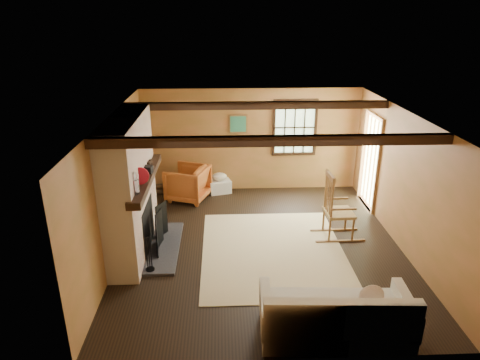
{
  "coord_description": "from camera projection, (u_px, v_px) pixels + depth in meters",
  "views": [
    {
      "loc": [
        -0.68,
        -6.79,
        3.95
      ],
      "look_at": [
        -0.36,
        0.4,
        1.14
      ],
      "focal_mm": 32.0,
      "sensor_mm": 36.0,
      "label": 1
    }
  ],
  "objects": [
    {
      "name": "room_envelope",
      "position": [
        274.0,
        156.0,
        7.43
      ],
      "size": [
        5.02,
        5.52,
        2.44
      ],
      "color": "#B0693E",
      "rests_on": "ground"
    },
    {
      "name": "fireplace",
      "position": [
        132.0,
        192.0,
        7.29
      ],
      "size": [
        1.02,
        2.3,
        2.4
      ],
      "color": "#925738",
      "rests_on": "ground"
    },
    {
      "name": "rug",
      "position": [
        273.0,
        251.0,
        7.6
      ],
      "size": [
        2.5,
        3.0,
        0.01
      ],
      "primitive_type": "cube",
      "color": "beige",
      "rests_on": "ground"
    },
    {
      "name": "firewood_pile",
      "position": [
        170.0,
        189.0,
        9.96
      ],
      "size": [
        0.72,
        0.13,
        0.26
      ],
      "color": "#533823",
      "rests_on": "ground"
    },
    {
      "name": "laundry_basket",
      "position": [
        219.0,
        186.0,
        10.07
      ],
      "size": [
        0.58,
        0.5,
        0.3
      ],
      "primitive_type": "cube",
      "rotation": [
        0.0,
        0.0,
        0.27
      ],
      "color": "silver",
      "rests_on": "ground"
    },
    {
      "name": "rocking_chair",
      "position": [
        337.0,
        210.0,
        7.92
      ],
      "size": [
        0.94,
        0.54,
        1.28
      ],
      "rotation": [
        0.0,
        0.0,
        1.6
      ],
      "color": "tan",
      "rests_on": "ground"
    },
    {
      "name": "ground",
      "position": [
        261.0,
        246.0,
        7.78
      ],
      "size": [
        5.5,
        5.5,
        0.0
      ],
      "primitive_type": "plane",
      "color": "black",
      "rests_on": "ground"
    },
    {
      "name": "sofa",
      "position": [
        336.0,
        319.0,
        5.5
      ],
      "size": [
        1.98,
        0.96,
        0.78
      ],
      "rotation": [
        0.0,
        0.0,
        -0.06
      ],
      "color": "white",
      "rests_on": "ground"
    },
    {
      "name": "basket_pillow",
      "position": [
        219.0,
        177.0,
        9.98
      ],
      "size": [
        0.41,
        0.36,
        0.18
      ],
      "primitive_type": "ellipsoid",
      "rotation": [
        0.0,
        0.0,
        -0.23
      ],
      "color": "white",
      "rests_on": "laundry_basket"
    },
    {
      "name": "armchair",
      "position": [
        188.0,
        183.0,
        9.6
      ],
      "size": [
        1.09,
        1.08,
        0.78
      ],
      "primitive_type": "imported",
      "rotation": [
        0.0,
        0.0,
        -1.92
      ],
      "color": "#BF6026",
      "rests_on": "ground"
    }
  ]
}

